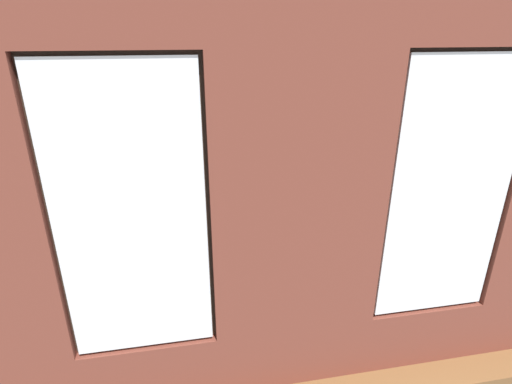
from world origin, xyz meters
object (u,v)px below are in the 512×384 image
Objects in this scene: remote_black at (233,223)px; media_console at (21,242)px; tv_flatscreen at (10,200)px; potted_plant_mid_room_small at (307,194)px; couch_left at (429,217)px; papasan_chair at (167,184)px; coffee_table at (258,222)px; potted_plant_between_couches at (396,240)px; potted_plant_near_tv at (41,263)px; cup_ceramic at (258,215)px; remote_silver at (266,221)px; table_plant_small at (246,207)px; potted_plant_foreground_right at (69,181)px; candle_jar at (279,208)px.

remote_black is 2.83m from media_console.
potted_plant_mid_room_small is at bearing -169.81° from tv_flatscreen.
potted_plant_mid_room_small is (-4.20, -0.75, -0.55)m from tv_flatscreen.
couch_left is 4.21m from papasan_chair.
potted_plant_mid_room_small is at bearing -129.00° from couch_left.
coffee_table is 2.46× the size of potted_plant_mid_room_small.
potted_plant_near_tv is at bearing -13.95° from potted_plant_between_couches.
tv_flatscreen is (3.17, -0.23, 0.49)m from coffee_table.
remote_silver is at bearing 125.59° from cup_ceramic.
table_plant_small is 3.04m from media_console.
tv_flatscreen is at bearing 22.12° from remote_black.
potted_plant_foreground_right reaches higher than table_plant_small.
couch_left reaches higher than cup_ceramic.
coffee_table is at bearing 177.52° from remote_silver.
candle_jar is 0.23× the size of potted_plant_mid_room_small.
remote_black is 2.86m from tv_flatscreen.
candle_jar is at bearing -129.06° from remote_black.
potted_plant_near_tv is (2.62, 0.71, 0.07)m from coffee_table.
cup_ceramic is 0.20× the size of potted_plant_mid_room_small.
candle_jar is at bearing 153.34° from potted_plant_foreground_right.
couch_left is 2.03× the size of tv_flatscreen.
tv_flatscreen is (5.72, -0.41, 0.55)m from couch_left.
media_console is at bearing -134.29° from remote_silver.
couch_left is 2.11× the size of potted_plant_foreground_right.
candle_jar is 3.53m from tv_flatscreen.
table_plant_small is 0.36m from remote_silver.
couch_left reaches higher than potted_plant_mid_room_small.
couch_left reaches higher than coffee_table.
potted_plant_between_couches is at bearing 156.47° from media_console.
potted_plant_between_couches reaches higher than candle_jar.
tv_flatscreen reaches higher than potted_plant_foreground_right.
table_plant_small reaches higher than potted_plant_mid_room_small.
papasan_chair is at bearing -14.60° from potted_plant_mid_room_small.
remote_black is at bearing 172.72° from tv_flatscreen.
table_plant_small is 0.26× the size of media_console.
remote_black and remote_silver have the same top height.
papasan_chair is at bearing -116.41° from couch_left.
cup_ceramic is (0.00, -0.00, 0.11)m from coffee_table.
potted_plant_near_tv is (-0.55, 0.94, -0.41)m from tv_flatscreen.
potted_plant_mid_room_small is at bearing -136.14° from cup_ceramic.
table_plant_small is at bearing 177.70° from media_console.
tv_flatscreen reaches higher than remote_black.
media_console is (3.51, -0.08, -0.23)m from candle_jar.
cup_ceramic is 0.09× the size of papasan_chair.
cup_ceramic is 3.19m from media_console.
tv_flatscreen is at bearing 10.19° from potted_plant_mid_room_small.
tv_flatscreen is 0.78× the size of papasan_chair.
papasan_chair reaches higher than media_console.
couch_left is 10.80× the size of remote_black.
cup_ceramic is at bearing 43.86° from potted_plant_mid_room_small.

